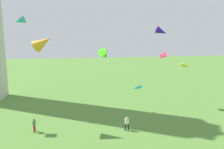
% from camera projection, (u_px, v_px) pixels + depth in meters
% --- Properties ---
extents(person_0, '(0.30, 0.51, 1.66)m').
position_uv_depth(person_0, '(34.00, 124.00, 25.60)').
color(person_0, red).
rests_on(person_0, ground_plane).
extents(person_2, '(0.54, 0.26, 1.74)m').
position_uv_depth(person_2, '(127.00, 123.00, 26.03)').
color(person_2, '#1E2333').
rests_on(person_2, ground_plane).
extents(kite_flying_0, '(2.93, 2.19, 2.36)m').
position_uv_depth(kite_flying_0, '(43.00, 43.00, 25.87)').
color(kite_flying_0, gold).
extents(kite_flying_1, '(0.84, 1.30, 0.62)m').
position_uv_depth(kite_flying_1, '(184.00, 65.00, 26.52)').
color(kite_flying_1, yellow).
extents(kite_flying_3, '(1.16, 1.01, 0.35)m').
position_uv_depth(kite_flying_3, '(139.00, 87.00, 29.67)').
color(kite_flying_3, '#12D7CE').
extents(kite_flying_4, '(0.95, 1.25, 0.61)m').
position_uv_depth(kite_flying_4, '(163.00, 55.00, 23.10)').
color(kite_flying_4, '#B7233C').
extents(kite_flying_5, '(0.94, 1.31, 0.76)m').
position_uv_depth(kite_flying_5, '(105.00, 50.00, 33.43)').
color(kite_flying_5, '#50B60B').
extents(kite_flying_7, '(1.63, 1.76, 1.41)m').
position_uv_depth(kite_flying_7, '(105.00, 55.00, 21.17)').
color(kite_flying_7, '#40EA07').
extents(kite_flying_8, '(2.44, 2.04, 1.84)m').
position_uv_depth(kite_flying_8, '(161.00, 31.00, 35.22)').
color(kite_flying_8, '#3A14B5').
extents(kite_flying_9, '(1.96, 1.53, 1.45)m').
position_uv_depth(kite_flying_9, '(19.00, 21.00, 30.56)').
color(kite_flying_9, '#2CB7A8').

